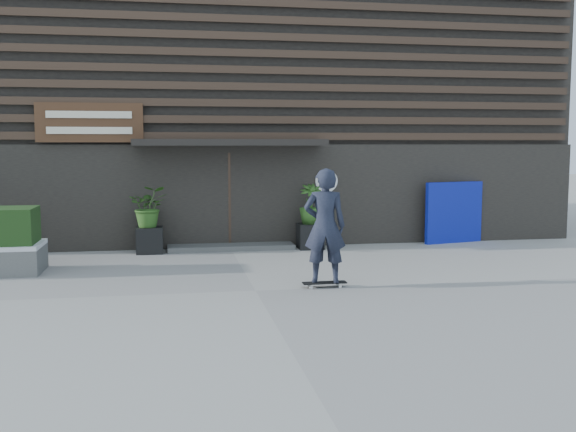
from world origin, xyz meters
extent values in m
plane|color=gray|center=(0.00, 0.00, 0.00)|extent=(80.00, 80.00, 0.00)
cube|color=#464643|center=(0.00, 4.60, 0.06)|extent=(3.00, 0.80, 0.12)
cube|color=black|center=(-1.90, 4.40, 0.30)|extent=(0.60, 0.60, 0.60)
imported|color=#2D591E|center=(-1.90, 4.40, 1.08)|extent=(0.86, 0.75, 0.96)
cube|color=black|center=(1.90, 4.40, 0.30)|extent=(0.60, 0.60, 0.60)
imported|color=#2D591E|center=(1.90, 4.40, 1.08)|extent=(0.54, 0.54, 0.96)
cube|color=#0B1697|center=(5.70, 4.70, 0.78)|extent=(1.64, 0.49, 1.55)
cube|color=black|center=(0.00, 10.00, 4.00)|extent=(18.00, 10.00, 8.00)
cube|color=black|center=(0.00, 4.94, 1.25)|extent=(18.00, 0.12, 2.50)
cube|color=#38281E|center=(0.00, 4.88, 2.70)|extent=(17.60, 0.08, 0.18)
cube|color=#38281E|center=(0.00, 4.88, 3.09)|extent=(17.60, 0.08, 0.18)
cube|color=#38281E|center=(0.00, 4.88, 3.48)|extent=(17.60, 0.08, 0.18)
cube|color=#38281E|center=(0.00, 4.88, 3.88)|extent=(17.60, 0.08, 0.18)
cube|color=#38281E|center=(0.00, 4.88, 4.27)|extent=(17.60, 0.08, 0.18)
cube|color=#38281E|center=(0.00, 4.88, 4.66)|extent=(17.60, 0.08, 0.18)
cube|color=#38281E|center=(0.00, 4.88, 5.05)|extent=(17.60, 0.08, 0.18)
cube|color=#38281E|center=(0.00, 4.88, 5.45)|extent=(17.60, 0.08, 0.18)
cube|color=#38281E|center=(0.00, 4.88, 5.84)|extent=(17.60, 0.08, 0.18)
cube|color=black|center=(0.00, 4.50, 2.55)|extent=(4.50, 1.00, 0.15)
cube|color=black|center=(0.00, 5.10, 1.15)|extent=(2.40, 0.30, 2.30)
cube|color=#38281E|center=(0.00, 4.92, 1.15)|extent=(0.06, 0.10, 2.30)
cube|color=#472B19|center=(-3.20, 4.80, 3.00)|extent=(2.40, 0.10, 0.90)
cube|color=beige|center=(-3.20, 4.73, 3.18)|extent=(1.90, 0.02, 0.16)
cube|color=beige|center=(-3.20, 4.73, 2.82)|extent=(1.90, 0.02, 0.16)
cylinder|color=white|center=(2.40, 4.86, 1.60)|extent=(0.56, 0.03, 0.56)
cube|color=black|center=(1.23, 0.05, 0.09)|extent=(0.78, 0.20, 0.02)
cylinder|color=#A8A8A3|center=(0.97, -0.05, 0.03)|extent=(0.06, 0.03, 0.06)
cylinder|color=beige|center=(0.97, 0.15, 0.03)|extent=(0.06, 0.03, 0.06)
cylinder|color=#BBBBB6|center=(1.49, -0.05, 0.03)|extent=(0.06, 0.03, 0.06)
cylinder|color=beige|center=(1.49, 0.15, 0.03)|extent=(0.06, 0.03, 0.06)
imported|color=black|center=(1.23, 0.05, 1.09)|extent=(0.81, 0.61, 2.00)
camera|label=1|loc=(-1.42, -11.21, 2.51)|focal=41.68mm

